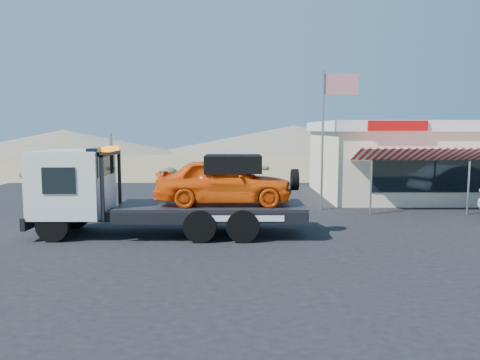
{
  "coord_description": "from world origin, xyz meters",
  "views": [
    {
      "loc": [
        1.03,
        -15.63,
        3.49
      ],
      "look_at": [
        1.14,
        2.89,
        1.5
      ],
      "focal_mm": 35.0,
      "sensor_mm": 36.0,
      "label": 1
    }
  ],
  "objects": [
    {
      "name": "asphalt_lot",
      "position": [
        2.0,
        3.0,
        0.01
      ],
      "size": [
        32.0,
        24.0,
        0.02
      ],
      "primitive_type": "cube",
      "color": "black",
      "rests_on": "ground"
    },
    {
      "name": "distant_hills",
      "position": [
        -9.77,
        55.14,
        1.89
      ],
      "size": [
        126.0,
        48.0,
        4.2
      ],
      "color": "#726B59",
      "rests_on": "ground"
    },
    {
      "name": "tow_truck",
      "position": [
        -1.44,
        -0.28,
        1.58
      ],
      "size": [
        8.76,
        2.6,
        2.93
      ],
      "color": "black",
      "rests_on": "asphalt_lot"
    },
    {
      "name": "flagpole",
      "position": [
        4.93,
        4.5,
        3.76
      ],
      "size": [
        1.55,
        0.1,
        6.0
      ],
      "color": "#99999E",
      "rests_on": "asphalt_lot"
    },
    {
      "name": "jerky_store",
      "position": [
        10.5,
        8.97,
        1.99
      ],
      "size": [
        10.4,
        9.97,
        3.9
      ],
      "color": "beige",
      "rests_on": "asphalt_lot"
    },
    {
      "name": "ground",
      "position": [
        0.0,
        0.0,
        0.0
      ],
      "size": [
        120.0,
        120.0,
        0.0
      ],
      "primitive_type": "plane",
      "color": "olive",
      "rests_on": "ground"
    }
  ]
}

